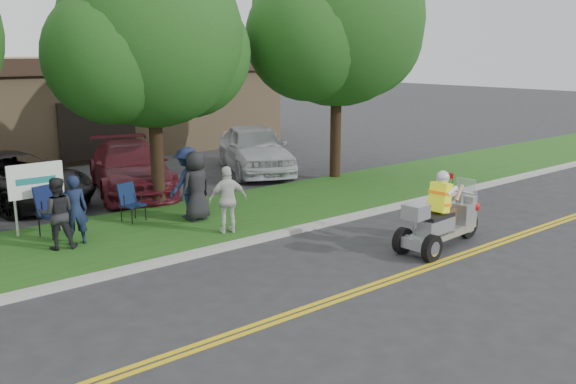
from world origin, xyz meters
TOP-DOWN VIEW (x-y plane):
  - ground at (0.00, 0.00)m, footprint 120.00×120.00m
  - centerline_near at (0.00, -0.58)m, footprint 60.00×0.10m
  - centerline_far at (0.00, -0.42)m, footprint 60.00×0.10m
  - curb at (0.00, 3.05)m, footprint 60.00×0.25m
  - grass_verge at (0.00, 5.20)m, footprint 60.00×4.00m
  - commercial_building at (2.00, 18.98)m, footprint 18.00×8.20m
  - tree_mid at (0.55, 7.23)m, footprint 5.88×4.80m
  - tree_right at (7.06, 7.03)m, footprint 6.86×5.60m
  - business_sign at (-2.90, 6.60)m, footprint 1.25×0.06m
  - trike_scooter at (3.63, 0.11)m, footprint 2.68×0.92m
  - lawn_chair_a at (-0.80, 6.22)m, footprint 0.61×0.63m
  - lawn_chair_b at (-2.73, 6.23)m, footprint 0.76×0.78m
  - spectator_adult_left at (-2.56, 5.19)m, footprint 0.64×0.50m
  - spectator_adult_mid at (-2.96, 5.11)m, footprint 0.91×0.80m
  - spectator_adult_right at (0.51, 3.79)m, footprint 1.00×0.64m
  - spectator_chair_a at (0.52, 5.63)m, footprint 1.31×0.98m
  - spectator_chair_b at (0.52, 5.21)m, footprint 0.94×0.70m
  - parked_car_mid at (-2.50, 10.27)m, footprint 4.05×5.75m
  - parked_car_right at (0.80, 9.57)m, footprint 3.54×5.65m
  - parked_car_far_right at (5.62, 9.69)m, footprint 3.84×5.44m

SIDE VIEW (x-z plane):
  - ground at x=0.00m, z-range 0.00..0.00m
  - centerline_near at x=0.00m, z-range 0.00..0.01m
  - centerline_far at x=0.00m, z-range 0.00..0.01m
  - grass_verge at x=0.00m, z-range 0.01..0.11m
  - curb at x=0.00m, z-range 0.00..0.12m
  - trike_scooter at x=3.63m, z-range -0.26..1.49m
  - lawn_chair_a at x=-0.80m, z-range 0.16..1.11m
  - parked_car_mid at x=-2.50m, z-range 0.00..1.46m
  - lawn_chair_b at x=-2.73m, z-range 0.18..1.33m
  - parked_car_right at x=0.80m, z-range 0.00..1.53m
  - parked_car_far_right at x=5.62m, z-range 0.00..1.72m
  - spectator_adult_left at x=-2.56m, z-range 0.10..1.65m
  - spectator_adult_mid at x=-2.96m, z-range 0.10..1.66m
  - spectator_adult_right at x=0.51m, z-range 0.10..1.68m
  - spectator_chair_b at x=0.52m, z-range 0.10..1.85m
  - spectator_chair_a at x=0.52m, z-range 0.10..1.90m
  - business_sign at x=-2.90m, z-range 0.38..2.13m
  - commercial_building at x=2.00m, z-range 0.01..4.01m
  - tree_mid at x=0.55m, z-range 0.91..7.96m
  - tree_right at x=7.06m, z-range 0.99..9.06m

